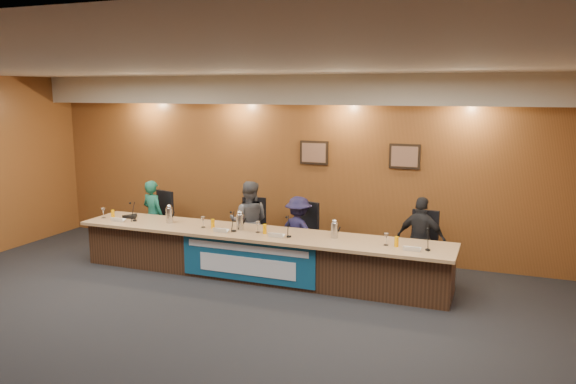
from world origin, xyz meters
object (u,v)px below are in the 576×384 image
carafe_mid (240,222)px  banner (247,261)px  panelist_b (249,222)px  office_chair_b (252,233)px  panelist_c (298,232)px  office_chair_a (157,224)px  carafe_right (334,230)px  carafe_left (169,216)px  speakerphone (132,216)px  panelist_d (421,240)px  office_chair_d (422,250)px  dais_body (258,255)px  panelist_a (153,215)px  office_chair_c (300,238)px

carafe_mid → banner: bearing=-52.9°
panelist_b → office_chair_b: panelist_b is taller
panelist_b → panelist_c: panelist_b is taller
office_chair_a → carafe_right: carafe_right is taller
panelist_c → carafe_mid: bearing=60.8°
carafe_left → speakerphone: size_ratio=0.78×
panelist_d → speakerphone: panelist_d is taller
office_chair_d → carafe_mid: bearing=-160.0°
panelist_b → office_chair_d: size_ratio=2.95×
carafe_left → carafe_right: bearing=1.2°
dais_body → banner: (0.00, -0.41, 0.03)m
banner → office_chair_d: banner is taller
office_chair_d → speakerphone: (-4.88, -0.75, 0.30)m
office_chair_b → speakerphone: speakerphone is taller
banner → dais_body: bearing=90.0°
panelist_b → carafe_mid: 0.76m
panelist_a → office_chair_c: (2.87, 0.10, -0.18)m
office_chair_a → carafe_right: (3.69, -0.77, 0.39)m
panelist_a → office_chair_b: 1.97m
panelist_b → carafe_right: size_ratio=6.13×
panelist_c → carafe_right: size_ratio=5.23×
carafe_right → panelist_a: bearing=169.8°
panelist_b → office_chair_c: 0.94m
panelist_a → speakerphone: panelist_a is taller
office_chair_b → carafe_mid: size_ratio=1.94×
panelist_c → office_chair_b: panelist_c is taller
dais_body → office_chair_b: size_ratio=12.50×
office_chair_d → carafe_left: carafe_left is taller
panelist_b → carafe_right: panelist_b is taller
dais_body → carafe_left: (-1.61, -0.02, 0.53)m
banner → carafe_mid: carafe_mid is taller
office_chair_c → panelist_c: bearing=-71.0°
office_chair_b → banner: bearing=-79.5°
panelist_a → panelist_b: bearing=-165.1°
dais_body → office_chair_a: size_ratio=12.50×
panelist_b → carafe_left: 1.35m
dais_body → panelist_c: panelist_c is taller
panelist_a → carafe_mid: panelist_a is taller
office_chair_d → speakerphone: 4.95m
office_chair_a → office_chair_d: bearing=16.4°
banner → speakerphone: (-2.44, 0.47, 0.40)m
panelist_a → speakerphone: bearing=105.5°
panelist_a → carafe_right: (3.69, -0.67, 0.21)m
panelist_c → speakerphone: (-2.86, -0.65, 0.17)m
panelist_d → panelist_c: bearing=11.5°
office_chair_d → speakerphone: speakerphone is taller
panelist_d → office_chair_c: size_ratio=2.79×
banner → office_chair_d: 2.73m
panelist_b → office_chair_a: bearing=-19.8°
panelist_d → speakerphone: 4.93m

